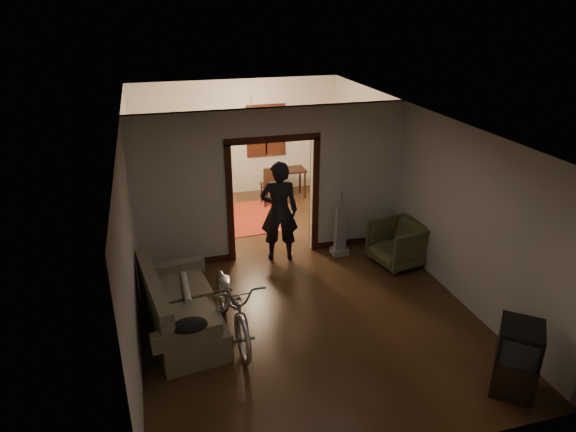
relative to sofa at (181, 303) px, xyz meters
name	(u,v)px	position (x,y,z in m)	size (l,w,h in m)	color
floor	(284,271)	(1.89, 1.31, -0.47)	(5.00, 8.50, 0.01)	#311D0F
ceiling	(283,116)	(1.89, 1.31, 2.33)	(5.00, 8.50, 0.01)	white
wall_back	(238,138)	(1.89, 5.56, 0.93)	(5.00, 0.02, 2.80)	beige
wall_left	(130,214)	(-0.61, 1.31, 0.93)	(0.02, 8.50, 2.80)	beige
wall_right	(416,185)	(4.39, 1.31, 0.93)	(0.02, 8.50, 2.80)	beige
partition_wall	(272,184)	(1.89, 2.06, 0.93)	(5.00, 0.14, 2.80)	beige
door_casing	(273,200)	(1.89, 2.06, 0.63)	(1.74, 0.20, 2.32)	black
far_window	(266,130)	(2.59, 5.52, 1.08)	(0.98, 0.06, 1.28)	black
chandelier	(251,113)	(1.89, 3.81, 1.88)	(0.24, 0.24, 0.24)	#FFE0A5
light_switch	(328,188)	(2.94, 1.98, 0.78)	(0.08, 0.01, 0.12)	silver
sofa	(181,303)	(0.00, 0.00, 0.00)	(0.91, 2.03, 0.93)	brown
rolled_paper	(186,287)	(0.10, 0.30, 0.06)	(0.10, 0.10, 0.83)	beige
jacket	(190,325)	(0.05, -0.91, 0.21)	(0.46, 0.34, 0.13)	black
bicycle	(233,303)	(0.71, -0.28, 0.05)	(0.68, 1.96, 1.03)	silver
armchair	(398,244)	(3.99, 1.02, -0.06)	(0.86, 0.89, 0.81)	#494C2A
tv_stand	(514,373)	(3.85, -2.38, -0.22)	(0.55, 0.50, 0.50)	black
crt_tv	(520,343)	(3.85, -2.38, 0.24)	(0.54, 0.49, 0.47)	black
vacuum	(340,230)	(3.10, 1.66, 0.04)	(0.31, 0.25, 1.00)	gray
person	(279,211)	(1.95, 1.82, 0.49)	(0.69, 0.46, 1.90)	black
oriental_rug	(251,217)	(1.83, 3.85, -0.46)	(1.43, 1.87, 0.01)	maroon
locker	(188,166)	(0.62, 5.10, 0.46)	(0.92, 0.51, 1.85)	#24321E
globe	(185,123)	(0.62, 5.10, 1.47)	(0.27, 0.27, 0.27)	#1E5972
desk	(286,184)	(2.93, 4.90, -0.12)	(0.94, 0.53, 0.70)	black
desk_chair	(271,185)	(2.46, 4.53, 0.01)	(0.42, 0.42, 0.96)	black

